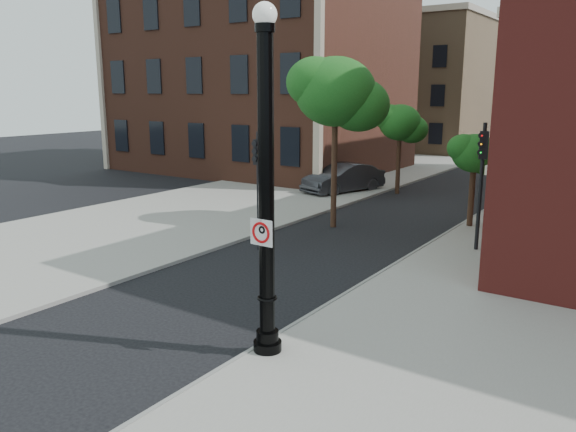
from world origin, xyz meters
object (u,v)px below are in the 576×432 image
Objects in this scene: parked_car at (343,178)px; traffic_signal_right at (482,166)px; no_parking_sign at (261,232)px; lamppost at (266,204)px; traffic_signal_left at (258,171)px.

traffic_signal_right is (9.65, -7.82, 2.24)m from parked_car.
lamppost is at bearing 92.04° from no_parking_sign.
lamppost is 10.58m from traffic_signal_right.
no_parking_sign is 20.37m from parked_car.
no_parking_sign is 8.41m from traffic_signal_left.
lamppost is at bearing -47.49° from parked_car.
parked_car is (-8.30, 18.32, -2.51)m from lamppost.
lamppost is 1.72× the size of traffic_signal_left.
no_parking_sign is 0.12× the size of traffic_signal_right.
lamppost reaches higher than no_parking_sign.
traffic_signal_right is (1.35, 10.49, -0.28)m from lamppost.
traffic_signal_left is at bearing 128.70° from lamppost.
no_parking_sign is (0.00, -0.18, -0.56)m from lamppost.
lamppost is 13.08× the size of no_parking_sign.
lamppost is 20.27m from parked_car.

